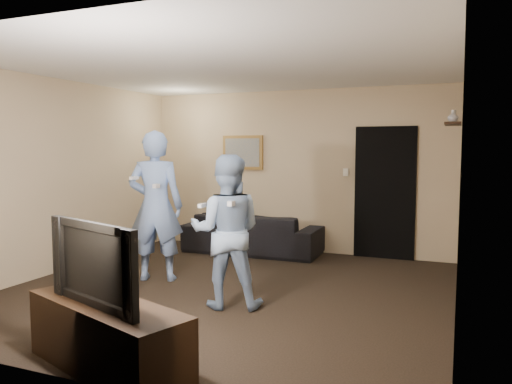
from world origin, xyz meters
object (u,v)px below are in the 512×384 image
at_px(wii_player_right, 227,231).
at_px(wii_player_left, 156,206).
at_px(tv_console, 107,338).
at_px(sofa, 253,233).
at_px(television, 105,262).

bearing_deg(wii_player_right, wii_player_left, 154.11).
relative_size(tv_console, wii_player_right, 0.94).
height_order(sofa, tv_console, sofa).
height_order(wii_player_left, wii_player_right, wii_player_left).
distance_m(sofa, television, 4.42).
relative_size(sofa, wii_player_left, 1.15).
height_order(tv_console, wii_player_right, wii_player_right).
bearing_deg(tv_console, television, 19.45).
bearing_deg(sofa, tv_console, 97.55).
relative_size(tv_console, television, 1.39).
xyz_separation_m(television, wii_player_left, (-1.13, 2.36, 0.11)).
height_order(sofa, wii_player_left, wii_player_left).
bearing_deg(wii_player_right, sofa, 107.04).
bearing_deg(sofa, wii_player_right, 106.26).
bearing_deg(television, sofa, 117.77).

